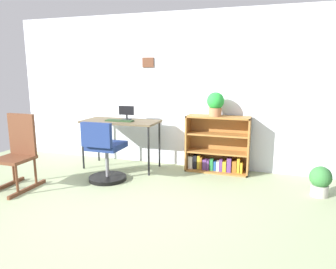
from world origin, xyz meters
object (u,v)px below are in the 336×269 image
object	(u,v)px
monitor	(126,113)
rocking_chair	(18,152)
office_chair	(105,155)
keyboard	(120,121)
bookshelf_low	(217,148)
potted_plant_floor	(320,180)
desk	(121,124)
potted_plant_on_shelf	(215,103)

from	to	relation	value
monitor	rocking_chair	xyz separation A→B (m)	(-0.93, -1.30, -0.38)
rocking_chair	office_chair	bearing A→B (deg)	29.52
keyboard	bookshelf_low	size ratio (longest dim) A/B	0.46
monitor	office_chair	distance (m)	0.90
monitor	potted_plant_floor	distance (m)	2.86
desk	keyboard	bearing A→B (deg)	-77.32
desk	rocking_chair	size ratio (longest dim) A/B	1.23
desk	potted_plant_floor	bearing A→B (deg)	-6.22
desk	monitor	bearing A→B (deg)	66.98
keyboard	potted_plant_on_shelf	xyz separation A→B (m)	(1.40, 0.31, 0.28)
monitor	keyboard	world-z (taller)	monitor
monitor	potted_plant_on_shelf	distance (m)	1.38
desk	office_chair	xyz separation A→B (m)	(0.07, -0.65, -0.32)
monitor	rocking_chair	distance (m)	1.64
monitor	rocking_chair	bearing A→B (deg)	-125.50
rocking_chair	potted_plant_on_shelf	distance (m)	2.76
office_chair	potted_plant_floor	bearing A→B (deg)	7.19
keyboard	desk	bearing A→B (deg)	102.68
office_chair	bookshelf_low	xyz separation A→B (m)	(1.38, 0.94, -0.01)
desk	office_chair	size ratio (longest dim) A/B	1.39
office_chair	potted_plant_on_shelf	xyz separation A→B (m)	(1.34, 0.88, 0.67)
rocking_chair	bookshelf_low	size ratio (longest dim) A/B	1.03
potted_plant_floor	rocking_chair	bearing A→B (deg)	-166.52
keyboard	potted_plant_floor	size ratio (longest dim) A/B	1.16
office_chair	potted_plant_floor	distance (m)	2.76
potted_plant_on_shelf	potted_plant_floor	bearing A→B (deg)	-21.20
office_chair	keyboard	bearing A→B (deg)	95.37
monitor	potted_plant_on_shelf	world-z (taller)	potted_plant_on_shelf
desk	rocking_chair	world-z (taller)	rocking_chair
desk	rocking_chair	xyz separation A→B (m)	(-0.88, -1.19, -0.21)
keyboard	rocking_chair	xyz separation A→B (m)	(-0.90, -1.12, -0.28)
office_chair	rocking_chair	size ratio (longest dim) A/B	0.89
office_chair	potted_plant_on_shelf	bearing A→B (deg)	33.33
monitor	potted_plant_floor	bearing A→B (deg)	-8.61
monitor	potted_plant_on_shelf	xyz separation A→B (m)	(1.37, 0.12, 0.18)
rocking_chair	potted_plant_on_shelf	xyz separation A→B (m)	(2.29, 1.42, 0.56)
monitor	office_chair	world-z (taller)	monitor
rocking_chair	potted_plant_floor	xyz separation A→B (m)	(3.68, 0.88, -0.28)
rocking_chair	monitor	bearing A→B (deg)	54.50
potted_plant_on_shelf	potted_plant_floor	world-z (taller)	potted_plant_on_shelf
monitor	potted_plant_on_shelf	size ratio (longest dim) A/B	0.71
keyboard	potted_plant_floor	bearing A→B (deg)	-4.78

